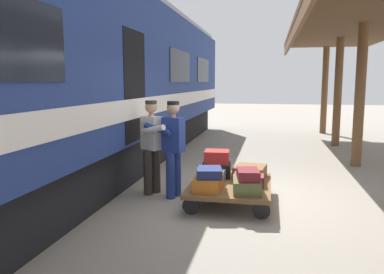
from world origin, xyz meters
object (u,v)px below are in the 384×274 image
object	(u,v)px
suitcase_red_plastic	(217,157)
porter_by_door	(152,144)
suitcase_gray_aluminum	(213,177)
suitcase_maroon_trunk	(248,174)
suitcase_orange_carryall	(208,184)
suitcase_olive_duffel	(247,186)
suitcase_navy_fabric	(209,172)
porter_in_overalls	(172,146)
luggage_cart	(230,186)
suitcase_black_hardshell	(216,169)
suitcase_brown_leather	(250,172)
train_car	(60,80)
suitcase_burgundy_valise	(248,179)

from	to	relation	value
suitcase_red_plastic	porter_by_door	xyz separation A→B (m)	(1.15, 0.21, 0.23)
suitcase_gray_aluminum	suitcase_maroon_trunk	xyz separation A→B (m)	(-0.62, 0.49, 0.19)
suitcase_gray_aluminum	suitcase_orange_carryall	bearing A→B (deg)	90.00
suitcase_gray_aluminum	suitcase_red_plastic	world-z (taller)	suitcase_red_plastic
suitcase_olive_duffel	suitcase_maroon_trunk	world-z (taller)	suitcase_maroon_trunk
suitcase_red_plastic	suitcase_navy_fabric	xyz separation A→B (m)	(-0.00, 0.92, -0.08)
suitcase_red_plastic	suitcase_maroon_trunk	bearing A→B (deg)	122.86
suitcase_maroon_trunk	porter_in_overalls	bearing A→B (deg)	-24.52
suitcase_orange_carryall	suitcase_navy_fabric	xyz separation A→B (m)	(-0.01, -0.02, 0.18)
luggage_cart	suitcase_orange_carryall	xyz separation A→B (m)	(0.30, 0.48, 0.15)
suitcase_black_hardshell	suitcase_maroon_trunk	world-z (taller)	suitcase_maroon_trunk
suitcase_brown_leather	suitcase_black_hardshell	bearing A→B (deg)	0.00
suitcase_brown_leather	suitcase_olive_duffel	bearing A→B (deg)	90.00
suitcase_olive_duffel	porter_in_overalls	bearing A→B (deg)	-24.54
suitcase_orange_carryall	suitcase_black_hardshell	xyz separation A→B (m)	(0.00, -0.96, 0.02)
luggage_cart	suitcase_red_plastic	xyz separation A→B (m)	(0.29, -0.46, 0.40)
train_car	luggage_cart	bearing A→B (deg)	173.29
suitcase_orange_carryall	suitcase_olive_duffel	distance (m)	0.60
suitcase_navy_fabric	porter_in_overalls	distance (m)	1.00
suitcase_orange_carryall	suitcase_red_plastic	bearing A→B (deg)	-90.46
suitcase_orange_carryall	porter_in_overalls	world-z (taller)	porter_in_overalls
suitcase_olive_duffel	suitcase_navy_fabric	world-z (taller)	suitcase_navy_fabric
suitcase_burgundy_valise	suitcase_olive_duffel	size ratio (longest dim) A/B	0.86
suitcase_olive_duffel	luggage_cart	bearing A→B (deg)	-57.76
suitcase_maroon_trunk	suitcase_gray_aluminum	bearing A→B (deg)	-38.08
suitcase_olive_duffel	suitcase_black_hardshell	bearing A→B (deg)	-57.76
train_car	suitcase_burgundy_valise	distance (m)	3.97
luggage_cart	suitcase_navy_fabric	distance (m)	0.63
suitcase_black_hardshell	suitcase_red_plastic	distance (m)	0.24
train_car	suitcase_brown_leather	world-z (taller)	train_car
train_car	suitcase_brown_leather	distance (m)	3.94
suitcase_brown_leather	suitcase_red_plastic	bearing A→B (deg)	1.63
porter_in_overalls	porter_by_door	distance (m)	0.42
suitcase_brown_leather	porter_by_door	bearing A→B (deg)	7.38
suitcase_brown_leather	suitcase_red_plastic	size ratio (longest dim) A/B	1.33
suitcase_black_hardshell	suitcase_maroon_trunk	bearing A→B (deg)	122.72
suitcase_red_plastic	porter_in_overalls	distance (m)	0.85
luggage_cart	porter_in_overalls	xyz separation A→B (m)	(1.04, -0.13, 0.64)
suitcase_gray_aluminum	suitcase_brown_leather	bearing A→B (deg)	-141.59
suitcase_red_plastic	train_car	bearing A→B (deg)	1.44
train_car	suitcase_black_hardshell	distance (m)	3.39
suitcase_burgundy_valise	suitcase_brown_leather	xyz separation A→B (m)	(0.00, -0.48, 0.02)
suitcase_gray_aluminum	suitcase_olive_duffel	bearing A→B (deg)	141.59
suitcase_orange_carryall	suitcase_black_hardshell	distance (m)	0.96
suitcase_gray_aluminum	porter_in_overalls	bearing A→B (deg)	-10.20
luggage_cart	suitcase_black_hardshell	distance (m)	0.59
train_car	suitcase_gray_aluminum	world-z (taller)	train_car
suitcase_orange_carryall	porter_by_door	distance (m)	1.44
suitcase_burgundy_valise	suitcase_olive_duffel	xyz separation A→B (m)	(-0.00, 0.48, 0.02)
suitcase_red_plastic	porter_in_overalls	world-z (taller)	porter_in_overalls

